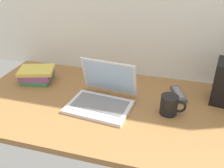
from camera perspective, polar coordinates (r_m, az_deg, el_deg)
desk at (r=1.29m, az=2.27°, el=-5.56°), size 1.60×0.76×0.03m
laptop at (r=1.28m, az=-2.17°, el=-2.76°), size 0.33×0.30×0.21m
coffee_mug at (r=1.24m, az=12.98°, el=-4.54°), size 0.12×0.08×0.10m
remote_control_near at (r=1.41m, az=14.84°, el=-2.21°), size 0.10×0.17×0.02m
book_stack at (r=1.57m, az=-16.65°, el=2.04°), size 0.24×0.20×0.08m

